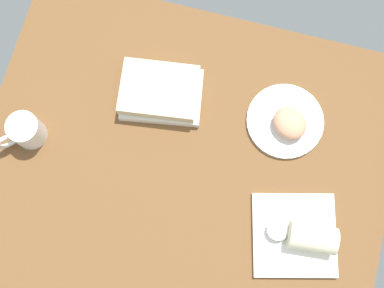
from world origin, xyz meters
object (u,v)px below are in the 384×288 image
(coffee_mug, at_px, (25,131))
(breakfast_wrap, at_px, (312,238))
(round_plate, at_px, (285,121))
(sauce_cup, at_px, (277,230))
(scone_pastry, at_px, (290,123))
(square_plate, at_px, (294,235))
(book_stack, at_px, (160,92))

(coffee_mug, bearing_deg, breakfast_wrap, -5.96)
(round_plate, height_order, coffee_mug, coffee_mug)
(round_plate, distance_m, coffee_mug, 0.69)
(sauce_cup, bearing_deg, scone_pastry, 95.94)
(square_plate, distance_m, breakfast_wrap, 0.06)
(round_plate, bearing_deg, sauce_cup, -82.42)
(scone_pastry, distance_m, sauce_cup, 0.28)
(square_plate, xyz_separation_m, sauce_cup, (-0.05, -0.00, 0.02))
(sauce_cup, xyz_separation_m, breakfast_wrap, (0.09, 0.00, 0.02))
(square_plate, height_order, coffee_mug, coffee_mug)
(breakfast_wrap, height_order, coffee_mug, coffee_mug)
(scone_pastry, height_order, book_stack, scone_pastry)
(book_stack, relative_size, coffee_mug, 2.17)
(round_plate, relative_size, square_plate, 0.98)
(square_plate, distance_m, book_stack, 0.52)
(coffee_mug, bearing_deg, sauce_cup, -6.75)
(scone_pastry, height_order, coffee_mug, coffee_mug)
(breakfast_wrap, bearing_deg, coffee_mug, 78.94)
(round_plate, xyz_separation_m, scone_pastry, (0.01, -0.01, 0.03))
(book_stack, height_order, coffee_mug, coffee_mug)
(square_plate, height_order, book_stack, book_stack)
(scone_pastry, xyz_separation_m, sauce_cup, (0.03, -0.28, -0.01))
(square_plate, bearing_deg, scone_pastry, 105.41)
(sauce_cup, bearing_deg, coffee_mug, 173.25)
(sauce_cup, height_order, coffee_mug, coffee_mug)
(round_plate, bearing_deg, square_plate, -73.44)
(square_plate, height_order, breakfast_wrap, breakfast_wrap)
(round_plate, bearing_deg, breakfast_wrap, -66.78)
(scone_pastry, distance_m, breakfast_wrap, 0.30)
(breakfast_wrap, bearing_deg, round_plate, 18.12)
(square_plate, height_order, sauce_cup, sauce_cup)
(round_plate, xyz_separation_m, coffee_mug, (-0.66, -0.21, 0.04))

